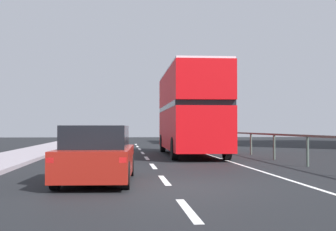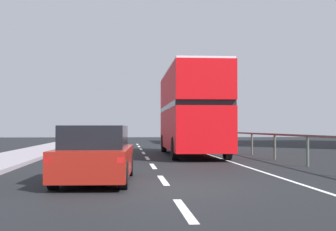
{
  "view_description": "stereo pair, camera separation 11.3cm",
  "coord_description": "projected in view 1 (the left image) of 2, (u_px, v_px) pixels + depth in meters",
  "views": [
    {
      "loc": [
        -1.11,
        -11.56,
        1.4
      ],
      "look_at": [
        0.6,
        6.44,
        1.87
      ],
      "focal_mm": 51.14,
      "sensor_mm": 36.0,
      "label": 1
    },
    {
      "loc": [
        -1.0,
        -11.57,
        1.4
      ],
      "look_at": [
        0.6,
        6.44,
        1.87
      ],
      "focal_mm": 51.14,
      "sensor_mm": 36.0,
      "label": 2
    }
  ],
  "objects": [
    {
      "name": "lane_paint_markings",
      "position": [
        195.0,
        161.0,
        20.38
      ],
      "size": [
        3.48,
        46.0,
        0.01
      ],
      "color": "silver",
      "rests_on": "ground"
    },
    {
      "name": "bridge_side_railing",
      "position": [
        274.0,
        138.0,
        21.08
      ],
      "size": [
        0.1,
        42.0,
        1.15
      ],
      "color": "#455249",
      "rests_on": "ground"
    },
    {
      "name": "hatchback_car_near",
      "position": [
        97.0,
        155.0,
        12.31
      ],
      "size": [
        1.97,
        4.54,
        1.46
      ],
      "rotation": [
        0.0,
        0.0,
        -0.05
      ],
      "color": "maroon",
      "rests_on": "ground"
    },
    {
      "name": "double_decker_bus_red",
      "position": [
        191.0,
        110.0,
        24.24
      ],
      "size": [
        2.67,
        10.08,
        4.32
      ],
      "rotation": [
        0.0,
        0.0,
        -0.01
      ],
      "color": "red",
      "rests_on": "ground"
    },
    {
      "name": "ground_plane",
      "position": [
        169.0,
        188.0,
        11.57
      ],
      "size": [
        75.68,
        120.0,
        0.1
      ],
      "primitive_type": "cube",
      "color": "black"
    }
  ]
}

